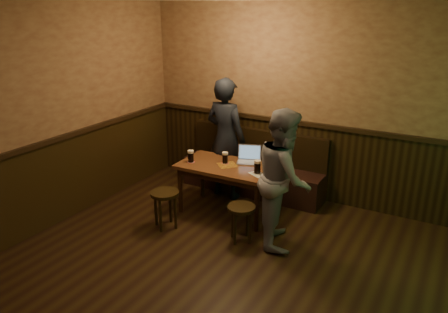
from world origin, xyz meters
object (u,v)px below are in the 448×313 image
laptop (249,158)px  pint_left (191,156)px  person_suit (226,139)px  stool_left (165,199)px  stool_right (241,213)px  person_grey (284,178)px  pint_mid (225,158)px  pint_right (257,167)px  pub_table (227,171)px  bench (253,172)px

laptop → pint_left: bearing=-170.3°
laptop → person_suit: person_suit is taller
stool_left → laptop: 1.29m
stool_left → pint_left: pint_left is taller
stool_right → laptop: size_ratio=1.20×
person_suit → person_grey: 1.51m
laptop → pint_mid: bearing=-160.5°
stool_right → pint_mid: size_ratio=2.85×
stool_left → pint_right: size_ratio=2.80×
laptop → person_suit: 0.56m
pub_table → person_suit: bearing=119.9°
pub_table → stool_right: size_ratio=2.86×
laptop → bench: bearing=88.1°
stool_left → person_suit: size_ratio=0.28×
bench → pint_right: size_ratio=12.38×
pint_mid → laptop: laptop is taller
stool_right → person_suit: (-0.83, 1.08, 0.53)m
pub_table → person_suit: size_ratio=0.74×
bench → pint_left: bench is taller
stool_right → person_grey: size_ratio=0.28×
stool_right → pint_mid: 0.96m
stool_left → laptop: bearing=56.7°
pub_table → person_grey: person_grey is taller
stool_left → pint_mid: 1.00m
person_grey → bench: bearing=16.2°
pint_left → stool_left: bearing=-89.3°
stool_right → pint_mid: bearing=132.7°
bench → stool_left: 1.67m
stool_left → pint_right: bearing=36.1°
bench → person_suit: 0.74m
pint_right → person_grey: size_ratio=0.11×
stool_left → person_suit: (0.18, 1.26, 0.50)m
stool_left → stool_right: 1.03m
pub_table → stool_left: (-0.48, -0.77, -0.21)m
stool_left → person_suit: person_suit is taller
laptop → stool_left: bearing=-144.5°
bench → stool_left: bench is taller
stool_left → pint_left: 0.73m
pub_table → pint_left: (-0.49, -0.15, 0.18)m
pint_mid → person_suit: size_ratio=0.09×
stool_left → stool_right: (1.01, 0.18, -0.03)m
pint_mid → person_suit: person_suit is taller
bench → stool_right: 1.51m
bench → pint_right: bearing=-61.6°
stool_left → pint_right: pint_right is taller
pint_left → pint_mid: (0.43, 0.19, -0.00)m
bench → pub_table: 0.87m
stool_right → pint_right: (-0.05, 0.52, 0.42)m
pint_right → person_suit: 0.96m
stool_right → pint_left: 1.18m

